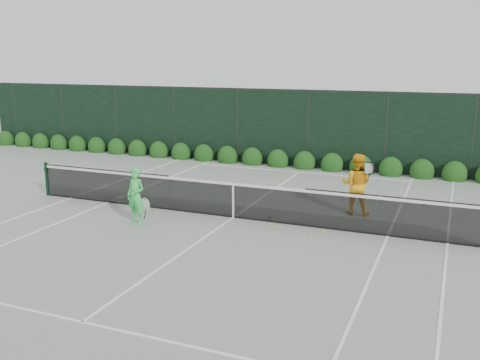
% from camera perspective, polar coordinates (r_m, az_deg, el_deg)
% --- Properties ---
extents(ground, '(80.00, 80.00, 0.00)m').
position_cam_1_polar(ground, '(14.64, -0.72, -4.04)').
color(ground, gray).
rests_on(ground, ground).
extents(tennis_net, '(12.90, 0.10, 1.07)m').
position_cam_1_polar(tennis_net, '(14.50, -0.81, -2.02)').
color(tennis_net, black).
rests_on(tennis_net, ground).
extents(player_woman, '(0.65, 0.46, 1.49)m').
position_cam_1_polar(player_woman, '(14.21, -11.04, -1.70)').
color(player_woman, '#3ED35A').
rests_on(player_woman, ground).
extents(player_man, '(0.93, 0.68, 1.71)m').
position_cam_1_polar(player_man, '(15.11, 12.30, -0.43)').
color(player_man, '#F9AC14').
rests_on(player_man, ground).
extents(court_lines, '(11.03, 23.83, 0.01)m').
position_cam_1_polar(court_lines, '(14.64, -0.72, -4.01)').
color(court_lines, white).
rests_on(court_lines, ground).
extents(windscreen_fence, '(32.00, 21.07, 3.06)m').
position_cam_1_polar(windscreen_fence, '(11.88, -5.86, -0.56)').
color(windscreen_fence, black).
rests_on(windscreen_fence, ground).
extents(hedge_row, '(31.66, 0.65, 0.94)m').
position_cam_1_polar(hedge_row, '(21.16, 6.88, 1.84)').
color(hedge_row, '#0F350E').
rests_on(hedge_row, ground).
extents(tennis_balls, '(5.26, 1.11, 0.07)m').
position_cam_1_polar(tennis_balls, '(14.14, 0.20, -4.52)').
color(tennis_balls, '#ACD62F').
rests_on(tennis_balls, ground).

